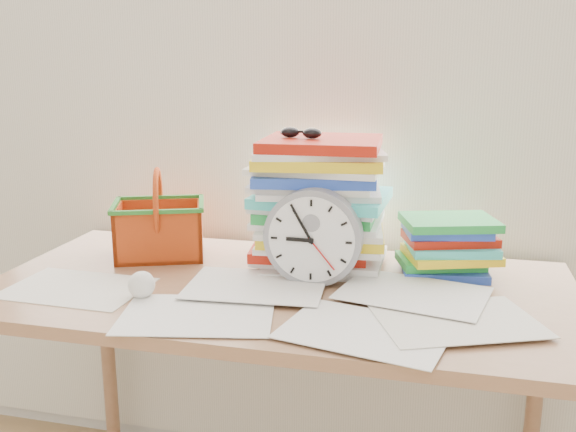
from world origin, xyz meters
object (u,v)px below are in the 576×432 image
(clock, at_px, (313,237))
(book_stack, at_px, (446,246))
(paper_stack, at_px, (316,203))
(basket, at_px, (159,214))
(desk, at_px, (279,314))

(clock, relative_size, book_stack, 0.95)
(paper_stack, height_order, basket, paper_stack)
(book_stack, distance_m, basket, 0.77)
(basket, bearing_deg, book_stack, -19.02)
(paper_stack, xyz_separation_m, book_stack, (0.33, 0.01, -0.10))
(desk, relative_size, basket, 5.81)
(clock, distance_m, basket, 0.47)
(desk, height_order, clock, clock)
(desk, relative_size, clock, 5.96)
(book_stack, height_order, basket, basket)
(paper_stack, distance_m, clock, 0.16)
(paper_stack, xyz_separation_m, clock, (0.02, -0.15, -0.05))
(paper_stack, height_order, clock, paper_stack)
(paper_stack, bearing_deg, desk, -107.44)
(desk, distance_m, paper_stack, 0.30)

